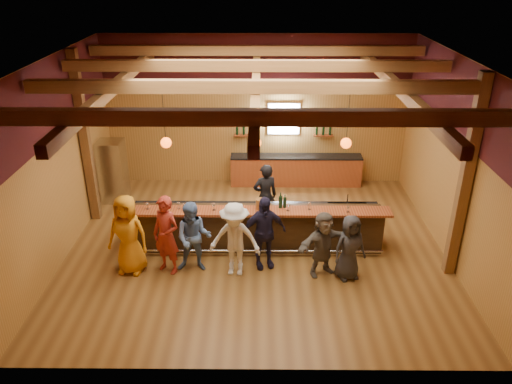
# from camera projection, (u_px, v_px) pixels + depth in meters

# --- Properties ---
(room) EXTENTS (9.04, 9.00, 4.52)m
(room) POSITION_uv_depth(u_px,v_px,m) (256.00, 120.00, 10.89)
(room) COLOR brown
(room) RESTS_ON ground
(bar_counter) EXTENTS (6.30, 1.07, 1.11)m
(bar_counter) POSITION_uv_depth(u_px,v_px,m) (257.00, 225.00, 12.13)
(bar_counter) COLOR black
(bar_counter) RESTS_ON ground
(back_bar_cabinet) EXTENTS (4.00, 0.52, 0.95)m
(back_bar_cabinet) POSITION_uv_depth(u_px,v_px,m) (296.00, 170.00, 15.37)
(back_bar_cabinet) COLOR maroon
(back_bar_cabinet) RESTS_ON ground
(window) EXTENTS (0.95, 0.09, 0.95)m
(window) POSITION_uv_depth(u_px,v_px,m) (284.00, 119.00, 14.90)
(window) COLOR silver
(window) RESTS_ON room
(framed_pictures) EXTENTS (5.35, 0.05, 0.45)m
(framed_pictures) POSITION_uv_depth(u_px,v_px,m) (313.00, 117.00, 14.86)
(framed_pictures) COLOR black
(framed_pictures) RESTS_ON room
(wine_shelves) EXTENTS (3.00, 0.18, 0.30)m
(wine_shelves) POSITION_uv_depth(u_px,v_px,m) (283.00, 133.00, 15.02)
(wine_shelves) COLOR maroon
(wine_shelves) RESTS_ON room
(pendant_lights) EXTENTS (4.24, 0.24, 1.37)m
(pendant_lights) POSITION_uv_depth(u_px,v_px,m) (256.00, 143.00, 11.06)
(pendant_lights) COLOR black
(pendant_lights) RESTS_ON room
(stainless_fridge) EXTENTS (0.70, 0.70, 1.80)m
(stainless_fridge) POSITION_uv_depth(u_px,v_px,m) (113.00, 171.00, 14.21)
(stainless_fridge) COLOR silver
(stainless_fridge) RESTS_ON ground
(customer_orange) EXTENTS (1.00, 0.75, 1.86)m
(customer_orange) POSITION_uv_depth(u_px,v_px,m) (128.00, 235.00, 10.93)
(customer_orange) COLOR orange
(customer_orange) RESTS_ON ground
(customer_redvest) EXTENTS (0.80, 0.71, 1.83)m
(customer_redvest) POSITION_uv_depth(u_px,v_px,m) (166.00, 235.00, 10.93)
(customer_redvest) COLOR maroon
(customer_redvest) RESTS_ON ground
(customer_denim) EXTENTS (0.82, 0.65, 1.67)m
(customer_denim) POSITION_uv_depth(u_px,v_px,m) (194.00, 238.00, 11.00)
(customer_denim) COLOR #5270A4
(customer_denim) RESTS_ON ground
(customer_white) EXTENTS (1.20, 0.79, 1.74)m
(customer_white) POSITION_uv_depth(u_px,v_px,m) (235.00, 240.00, 10.84)
(customer_white) COLOR silver
(customer_white) RESTS_ON ground
(customer_navy) EXTENTS (1.10, 0.69, 1.75)m
(customer_navy) POSITION_uv_depth(u_px,v_px,m) (264.00, 232.00, 11.12)
(customer_navy) COLOR #1C1831
(customer_navy) RESTS_ON ground
(customer_brown) EXTENTS (1.47, 1.02, 1.52)m
(customer_brown) POSITION_uv_depth(u_px,v_px,m) (323.00, 244.00, 10.90)
(customer_brown) COLOR #5B5248
(customer_brown) RESTS_ON ground
(customer_dark) EXTENTS (0.86, 0.70, 1.51)m
(customer_dark) POSITION_uv_depth(u_px,v_px,m) (350.00, 247.00, 10.77)
(customer_dark) COLOR #29292C
(customer_dark) RESTS_ON ground
(bartender) EXTENTS (0.73, 0.58, 1.76)m
(bartender) POSITION_uv_depth(u_px,v_px,m) (265.00, 196.00, 12.78)
(bartender) COLOR black
(bartender) RESTS_ON ground
(ice_bucket) EXTENTS (0.22, 0.22, 0.24)m
(ice_bucket) POSITION_uv_depth(u_px,v_px,m) (261.00, 204.00, 11.61)
(ice_bucket) COLOR brown
(ice_bucket) RESTS_ON bar_counter
(bottle_a) EXTENTS (0.08, 0.08, 0.39)m
(bottle_a) POSITION_uv_depth(u_px,v_px,m) (281.00, 202.00, 11.63)
(bottle_a) COLOR black
(bottle_a) RESTS_ON bar_counter
(bottle_b) EXTENTS (0.07, 0.07, 0.34)m
(bottle_b) POSITION_uv_depth(u_px,v_px,m) (285.00, 202.00, 11.66)
(bottle_b) COLOR black
(bottle_b) RESTS_ON bar_counter
(glass_a) EXTENTS (0.08, 0.08, 0.17)m
(glass_a) POSITION_uv_depth(u_px,v_px,m) (147.00, 204.00, 11.58)
(glass_a) COLOR silver
(glass_a) RESTS_ON bar_counter
(glass_b) EXTENTS (0.08, 0.08, 0.17)m
(glass_b) POSITION_uv_depth(u_px,v_px,m) (178.00, 204.00, 11.60)
(glass_b) COLOR silver
(glass_b) RESTS_ON bar_counter
(glass_c) EXTENTS (0.08, 0.08, 0.17)m
(glass_c) POSITION_uv_depth(u_px,v_px,m) (184.00, 205.00, 11.53)
(glass_c) COLOR silver
(glass_c) RESTS_ON bar_counter
(glass_d) EXTENTS (0.08, 0.08, 0.19)m
(glass_d) POSITION_uv_depth(u_px,v_px,m) (214.00, 205.00, 11.53)
(glass_d) COLOR silver
(glass_d) RESTS_ON bar_counter
(glass_e) EXTENTS (0.07, 0.07, 0.16)m
(glass_e) POSITION_uv_depth(u_px,v_px,m) (229.00, 206.00, 11.54)
(glass_e) COLOR silver
(glass_e) RESTS_ON bar_counter
(glass_f) EXTENTS (0.08, 0.08, 0.19)m
(glass_f) POSITION_uv_depth(u_px,v_px,m) (288.00, 206.00, 11.50)
(glass_f) COLOR silver
(glass_f) RESTS_ON bar_counter
(glass_g) EXTENTS (0.08, 0.08, 0.19)m
(glass_g) POSITION_uv_depth(u_px,v_px,m) (310.00, 204.00, 11.56)
(glass_g) COLOR silver
(glass_g) RESTS_ON bar_counter
(glass_h) EXTENTS (0.07, 0.07, 0.16)m
(glass_h) POSITION_uv_depth(u_px,v_px,m) (348.00, 208.00, 11.45)
(glass_h) COLOR silver
(glass_h) RESTS_ON bar_counter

